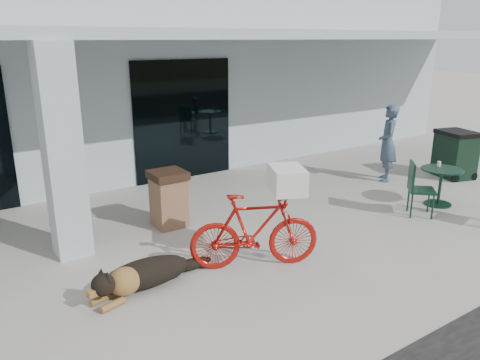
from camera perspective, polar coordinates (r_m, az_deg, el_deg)
ground at (r=6.28m, az=-0.22°, el=-13.12°), size 80.00×80.00×0.00m
building at (r=13.41m, az=-21.20°, el=11.99°), size 22.00×7.00×4.50m
storefront_glass_right at (r=10.81m, az=-6.92°, el=7.24°), size 2.40×0.06×2.70m
column at (r=7.18m, az=-20.83°, el=3.04°), size 0.50×0.50×3.12m
overhang at (r=8.67m, az=-14.11°, el=16.87°), size 22.00×2.80×0.18m
bicycle at (r=6.61m, az=1.80°, el=-6.20°), size 1.89×1.24×1.10m
laundry_basket at (r=6.46m, az=5.78°, el=0.02°), size 0.65×0.72×0.35m
dog at (r=6.33m, az=-11.35°, el=-10.89°), size 1.44×0.80×0.46m
cup_near_dog at (r=6.48m, az=-14.54°, el=-12.26°), size 0.08×0.08×0.09m
cafe_table_far at (r=9.91m, az=23.19°, el=-0.78°), size 1.01×1.01×0.73m
cafe_chair_far_a at (r=9.15m, az=21.28°, el=-1.08°), size 0.67×0.67×1.00m
person at (r=11.09m, az=17.57°, el=4.31°), size 0.74×0.75×1.75m
cup_on_table at (r=9.96m, az=23.09°, el=1.82°), size 0.09×0.09×0.10m
trash_receptacle at (r=8.15m, az=-8.68°, el=-2.28°), size 0.58×0.58×0.99m
wheeled_bin at (r=12.03m, az=24.74°, el=2.88°), size 0.89×1.01×1.10m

